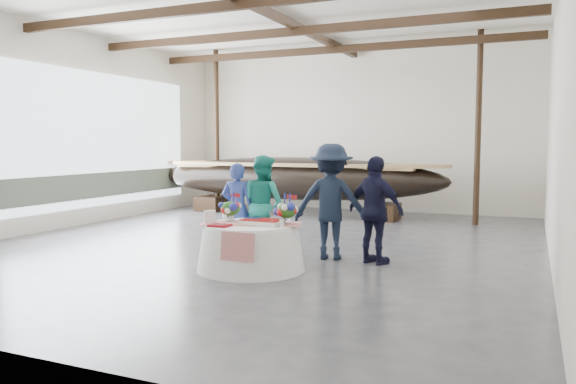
% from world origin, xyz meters
% --- Properties ---
extents(floor, '(10.00, 12.00, 0.01)m').
position_xyz_m(floor, '(0.00, 0.00, 0.00)').
color(floor, '#3D3D42').
rests_on(floor, ground).
extents(wall_back, '(10.00, 0.02, 4.50)m').
position_xyz_m(wall_back, '(0.00, 6.00, 2.25)').
color(wall_back, silver).
rests_on(wall_back, ground).
extents(wall_left, '(0.02, 12.00, 4.50)m').
position_xyz_m(wall_left, '(-5.00, 0.00, 2.25)').
color(wall_left, silver).
rests_on(wall_left, ground).
extents(wall_right, '(0.02, 12.00, 4.50)m').
position_xyz_m(wall_right, '(5.00, 0.00, 2.25)').
color(wall_right, silver).
rests_on(wall_right, ground).
extents(ceiling, '(10.00, 12.00, 0.01)m').
position_xyz_m(ceiling, '(0.00, 0.00, 4.50)').
color(ceiling, white).
rests_on(ceiling, wall_back).
extents(pavilion_structure, '(9.80, 11.76, 4.50)m').
position_xyz_m(pavilion_structure, '(0.00, 0.74, 4.00)').
color(pavilion_structure, black).
rests_on(pavilion_structure, ground).
extents(open_bay, '(0.03, 7.00, 3.20)m').
position_xyz_m(open_bay, '(-4.95, 1.00, 1.83)').
color(open_bay, silver).
rests_on(open_bay, ground).
extents(longboat_display, '(8.24, 1.65, 1.55)m').
position_xyz_m(longboat_display, '(-1.18, 4.17, 0.99)').
color(longboat_display, black).
rests_on(longboat_display, ground).
extents(banquet_table, '(1.63, 1.63, 0.70)m').
position_xyz_m(banquet_table, '(0.82, -2.11, 0.35)').
color(banquet_table, white).
rests_on(banquet_table, ground).
extents(tabletop_items, '(1.60, 1.04, 0.40)m').
position_xyz_m(tabletop_items, '(0.81, -2.00, 0.85)').
color(tabletop_items, '#B61412').
rests_on(tabletop_items, banquet_table).
extents(guest_woman_blue, '(0.62, 0.46, 1.58)m').
position_xyz_m(guest_woman_blue, '(0.02, -1.06, 0.79)').
color(guest_woman_blue, navy).
rests_on(guest_woman_blue, ground).
extents(guest_woman_teal, '(1.02, 0.92, 1.71)m').
position_xyz_m(guest_woman_teal, '(0.43, -0.87, 0.86)').
color(guest_woman_teal, '#1A8776').
rests_on(guest_woman_teal, ground).
extents(guest_man_left, '(1.35, 0.93, 1.91)m').
position_xyz_m(guest_man_left, '(1.66, -0.84, 0.95)').
color(guest_man_left, black).
rests_on(guest_man_left, ground).
extents(guest_man_right, '(1.09, 0.76, 1.72)m').
position_xyz_m(guest_man_right, '(2.44, -0.93, 0.86)').
color(guest_man_right, black).
rests_on(guest_man_right, ground).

